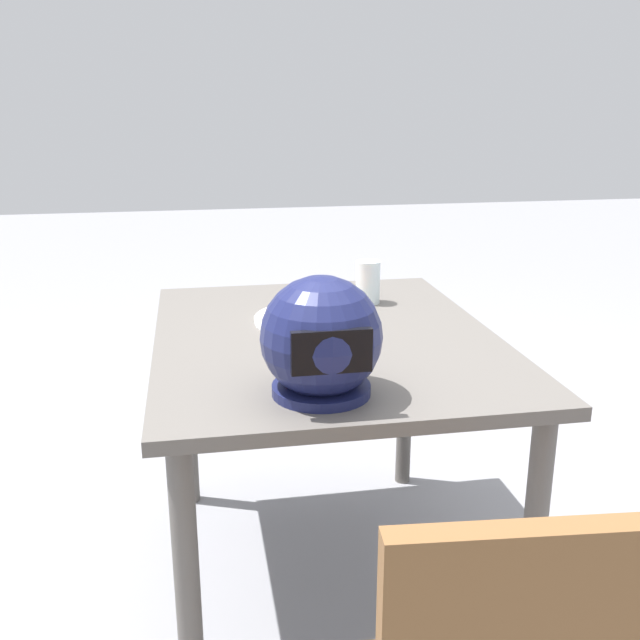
{
  "coord_description": "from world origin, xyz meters",
  "views": [
    {
      "loc": [
        0.31,
        1.68,
        1.27
      ],
      "look_at": [
        0.0,
        -0.06,
        0.72
      ],
      "focal_mm": 40.49,
      "sensor_mm": 36.0,
      "label": 1
    }
  ],
  "objects_px": {
    "pizza": "(315,312)",
    "drinking_glass": "(368,282)",
    "dining_table": "(326,367)",
    "motorcycle_helmet": "(321,339)"
  },
  "relations": [
    {
      "from": "dining_table",
      "to": "pizza",
      "type": "bearing_deg",
      "value": -86.51
    },
    {
      "from": "dining_table",
      "to": "pizza",
      "type": "relative_size",
      "value": 4.04
    },
    {
      "from": "pizza",
      "to": "drinking_glass",
      "type": "bearing_deg",
      "value": -139.32
    },
    {
      "from": "pizza",
      "to": "dining_table",
      "type": "bearing_deg",
      "value": 93.49
    },
    {
      "from": "pizza",
      "to": "drinking_glass",
      "type": "distance_m",
      "value": 0.24
    },
    {
      "from": "motorcycle_helmet",
      "to": "drinking_glass",
      "type": "bearing_deg",
      "value": -111.45
    },
    {
      "from": "pizza",
      "to": "drinking_glass",
      "type": "height_order",
      "value": "drinking_glass"
    },
    {
      "from": "dining_table",
      "to": "motorcycle_helmet",
      "type": "relative_size",
      "value": 4.38
    },
    {
      "from": "motorcycle_helmet",
      "to": "dining_table",
      "type": "bearing_deg",
      "value": -101.86
    },
    {
      "from": "pizza",
      "to": "motorcycle_helmet",
      "type": "bearing_deg",
      "value": 81.62
    }
  ]
}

